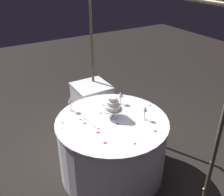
{
  "coord_description": "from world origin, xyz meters",
  "views": [
    {
      "loc": [
        2.08,
        -1.25,
        2.33
      ],
      "look_at": [
        0.0,
        0.0,
        1.02
      ],
      "focal_mm": 41.44,
      "sensor_mm": 36.0,
      "label": 1
    }
  ],
  "objects": [
    {
      "name": "main_table",
      "position": [
        0.0,
        0.0,
        0.37
      ],
      "size": [
        1.27,
        1.27,
        0.74
      ],
      "color": "white",
      "rests_on": "ground"
    },
    {
      "name": "cake_knife",
      "position": [
        -0.15,
        -0.24,
        0.74
      ],
      "size": [
        0.3,
        0.05,
        0.01
      ],
      "color": "silver",
      "rests_on": "main_table"
    },
    {
      "name": "wine_glass_2",
      "position": [
        -0.42,
        -0.31,
        0.88
      ],
      "size": [
        0.06,
        0.06,
        0.19
      ],
      "color": "silver",
      "rests_on": "main_table"
    },
    {
      "name": "side_table",
      "position": [
        -0.98,
        0.24,
        0.36
      ],
      "size": [
        0.5,
        0.5,
        0.71
      ],
      "color": "white",
      "rests_on": "ground"
    },
    {
      "name": "decorative_arch",
      "position": [
        -0.0,
        0.33,
        1.38
      ],
      "size": [
        2.23,
        0.06,
        2.08
      ],
      "color": "#473D2D",
      "rests_on": "ground"
    },
    {
      "name": "rose_petal_2",
      "position": [
        0.31,
        -0.27,
        0.74
      ],
      "size": [
        0.05,
        0.05,
        0.0
      ],
      "primitive_type": "ellipsoid",
      "rotation": [
        0.0,
        0.0,
        0.94
      ],
      "color": "#C61951",
      "rests_on": "main_table"
    },
    {
      "name": "rose_petal_6",
      "position": [
        0.42,
        0.28,
        0.74
      ],
      "size": [
        0.04,
        0.04,
        0.0
      ],
      "primitive_type": "ellipsoid",
      "rotation": [
        0.0,
        0.0,
        0.3
      ],
      "color": "#C61951",
      "rests_on": "main_table"
    },
    {
      "name": "rose_petal_5",
      "position": [
        -0.04,
        0.57,
        0.74
      ],
      "size": [
        0.03,
        0.03,
        0.0
      ],
      "primitive_type": "ellipsoid",
      "rotation": [
        0.0,
        0.0,
        1.9
      ],
      "color": "#C61951",
      "rests_on": "main_table"
    },
    {
      "name": "wine_glass_1",
      "position": [
        0.17,
        0.32,
        0.86
      ],
      "size": [
        0.06,
        0.06,
        0.17
      ],
      "color": "silver",
      "rests_on": "main_table"
    },
    {
      "name": "rose_petal_11",
      "position": [
        0.13,
        -0.24,
        0.74
      ],
      "size": [
        0.04,
        0.05,
        0.0
      ],
      "primitive_type": "ellipsoid",
      "rotation": [
        0.0,
        0.0,
        1.01
      ],
      "color": "#C61951",
      "rests_on": "main_table"
    },
    {
      "name": "rose_petal_8",
      "position": [
        0.1,
        0.01,
        0.74
      ],
      "size": [
        0.04,
        0.03,
        0.0
      ],
      "primitive_type": "ellipsoid",
      "rotation": [
        0.0,
        0.0,
        2.86
      ],
      "color": "#C61951",
      "rests_on": "main_table"
    },
    {
      "name": "wine_glass_0",
      "position": [
        -0.27,
        0.28,
        0.86
      ],
      "size": [
        0.07,
        0.07,
        0.16
      ],
      "color": "silver",
      "rests_on": "main_table"
    },
    {
      "name": "rose_petal_7",
      "position": [
        0.48,
        -0.02,
        0.74
      ],
      "size": [
        0.03,
        0.03,
        0.0
      ],
      "primitive_type": "ellipsoid",
      "rotation": [
        0.0,
        0.0,
        2.01
      ],
      "color": "#C61951",
      "rests_on": "main_table"
    },
    {
      "name": "rose_petal_1",
      "position": [
        -0.19,
        -0.04,
        0.74
      ],
      "size": [
        0.04,
        0.04,
        0.0
      ],
      "primitive_type": "ellipsoid",
      "rotation": [
        0.0,
        0.0,
        4.07
      ],
      "color": "#C61951",
      "rests_on": "main_table"
    },
    {
      "name": "tiered_cake",
      "position": [
        -0.05,
        0.04,
        0.89
      ],
      "size": [
        0.22,
        0.22,
        0.26
      ],
      "color": "silver",
      "rests_on": "main_table"
    },
    {
      "name": "ground_plane",
      "position": [
        0.0,
        0.0,
        0.0
      ],
      "size": [
        12.0,
        12.0,
        0.0
      ],
      "primitive_type": "plane",
      "color": "black"
    },
    {
      "name": "rose_petal_4",
      "position": [
        -0.23,
        -0.49,
        0.74
      ],
      "size": [
        0.03,
        0.03,
        0.0
      ],
      "primitive_type": "ellipsoid",
      "rotation": [
        0.0,
        0.0,
        4.15
      ],
      "color": "#C61951",
      "rests_on": "main_table"
    },
    {
      "name": "rose_petal_3",
      "position": [
        -0.19,
        -0.3,
        0.74
      ],
      "size": [
        0.04,
        0.04,
        0.0
      ],
      "primitive_type": "ellipsoid",
      "rotation": [
        0.0,
        0.0,
        0.74
      ],
      "color": "#C61951",
      "rests_on": "main_table"
    },
    {
      "name": "rose_petal_0",
      "position": [
        -0.34,
        0.08,
        0.74
      ],
      "size": [
        0.03,
        0.02,
        0.0
      ],
      "primitive_type": "ellipsoid",
      "rotation": [
        0.0,
        0.0,
        3.0
      ],
      "color": "#C61951",
      "rests_on": "main_table"
    },
    {
      "name": "rose_petal_12",
      "position": [
        -0.24,
        0.06,
        0.74
      ],
      "size": [
        0.04,
        0.04,
        0.0
      ],
      "primitive_type": "ellipsoid",
      "rotation": [
        0.0,
        0.0,
        0.54
      ],
      "color": "#C61951",
      "rests_on": "main_table"
    },
    {
      "name": "rose_petal_10",
      "position": [
        -0.09,
        -0.29,
        0.74
      ],
      "size": [
        0.05,
        0.05,
        0.0
      ],
      "primitive_type": "ellipsoid",
      "rotation": [
        0.0,
        0.0,
        0.84
      ],
      "color": "#C61951",
      "rests_on": "main_table"
    },
    {
      "name": "rose_petal_9",
      "position": [
        0.07,
        -0.21,
        0.74
      ],
      "size": [
        0.03,
        0.03,
        0.0
      ],
      "primitive_type": "ellipsoid",
      "rotation": [
        0.0,
        0.0,
        1.84
      ],
      "color": "#C61951",
      "rests_on": "main_table"
    }
  ]
}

